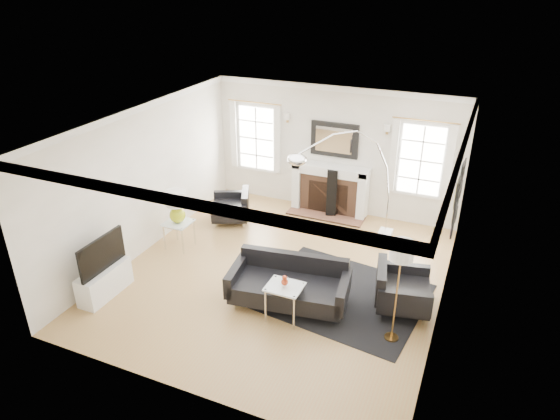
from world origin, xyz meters
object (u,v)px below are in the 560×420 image
at_px(fireplace, 330,190).
at_px(armchair_left, 233,208).
at_px(sofa, 290,285).
at_px(coffee_table, 297,278).
at_px(gourd_lamp, 176,205).
at_px(arc_floor_lamp, 345,186).
at_px(armchair_right, 399,290).

height_order(fireplace, armchair_left, fireplace).
distance_m(sofa, coffee_table, 0.20).
relative_size(armchair_left, coffee_table, 1.21).
xyz_separation_m(sofa, armchair_left, (-2.23, 2.22, -0.02)).
bearing_deg(gourd_lamp, arc_floor_lamp, 22.39).
bearing_deg(arc_floor_lamp, sofa, -97.43).
xyz_separation_m(fireplace, armchair_left, (-1.77, -1.25, -0.22)).
bearing_deg(arc_floor_lamp, armchair_left, 175.67).
bearing_deg(gourd_lamp, fireplace, 50.25).
xyz_separation_m(armchair_left, gourd_lamp, (-0.43, -1.40, 0.60)).
bearing_deg(fireplace, armchair_left, -144.75).
height_order(armchair_left, armchair_right, armchair_right).
xyz_separation_m(armchair_right, gourd_lamp, (-4.34, 0.30, 0.57)).
bearing_deg(fireplace, gourd_lamp, -129.75).
distance_m(armchair_left, armchair_right, 4.26).
distance_m(sofa, armchair_left, 3.15).
bearing_deg(sofa, coffee_table, 72.55).
bearing_deg(arc_floor_lamp, gourd_lamp, -157.61).
height_order(sofa, arc_floor_lamp, arc_floor_lamp).
relative_size(sofa, gourd_lamp, 3.10).
bearing_deg(coffee_table, gourd_lamp, 166.90).
bearing_deg(fireplace, coffee_table, -80.92).
distance_m(armchair_left, arc_floor_lamp, 2.70).
height_order(sofa, armchair_left, sofa).
xyz_separation_m(coffee_table, gourd_lamp, (-2.72, 0.63, 0.55)).
distance_m(armchair_right, coffee_table, 1.65).
height_order(sofa, armchair_right, armchair_right).
height_order(fireplace, sofa, fireplace).
height_order(armchair_left, gourd_lamp, gourd_lamp).
bearing_deg(armchair_right, sofa, -162.55).
bearing_deg(sofa, armchair_left, 135.17).
distance_m(gourd_lamp, arc_floor_lamp, 3.19).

